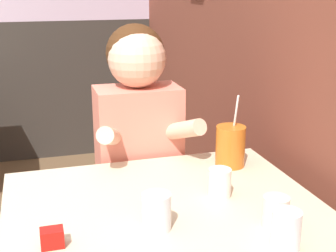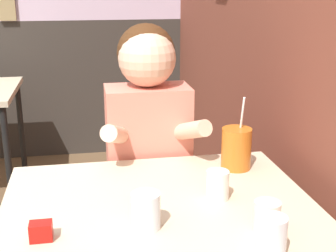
# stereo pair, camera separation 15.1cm
# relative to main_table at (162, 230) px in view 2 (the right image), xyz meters

# --- Properties ---
(main_table) EXTENTS (0.97, 0.89, 0.72)m
(main_table) POSITION_rel_main_table_xyz_m (0.00, 0.00, 0.00)
(main_table) COLOR beige
(main_table) RESTS_ON ground_plane
(person_seated) EXTENTS (0.42, 0.42, 1.23)m
(person_seated) POSITION_rel_main_table_xyz_m (0.04, 0.57, 0.02)
(person_seated) COLOR #EA7F6B
(person_seated) RESTS_ON ground_plane
(cocktail_pitcher) EXTENTS (0.11, 0.11, 0.27)m
(cocktail_pitcher) POSITION_rel_main_table_xyz_m (0.33, 0.29, 0.14)
(cocktail_pitcher) COLOR #C6661E
(cocktail_pitcher) RESTS_ON main_table
(glass_near_pitcher) EXTENTS (0.08, 0.08, 0.11)m
(glass_near_pitcher) POSITION_rel_main_table_xyz_m (0.23, -0.28, 0.12)
(glass_near_pitcher) COLOR silver
(glass_near_pitcher) RESTS_ON main_table
(glass_center) EXTENTS (0.07, 0.07, 0.09)m
(glass_center) POSITION_rel_main_table_xyz_m (0.19, 0.06, 0.11)
(glass_center) COLOR silver
(glass_center) RESTS_ON main_table
(glass_far_side) EXTENTS (0.07, 0.07, 0.09)m
(glass_far_side) POSITION_rel_main_table_xyz_m (0.26, -0.17, 0.11)
(glass_far_side) COLOR silver
(glass_far_side) RESTS_ON main_table
(glass_by_brick) EXTENTS (0.08, 0.08, 0.10)m
(glass_by_brick) POSITION_rel_main_table_xyz_m (-0.06, -0.09, 0.12)
(glass_by_brick) COLOR silver
(glass_by_brick) RESTS_ON main_table
(condiment_ketchup) EXTENTS (0.06, 0.04, 0.05)m
(condiment_ketchup) POSITION_rel_main_table_xyz_m (-0.34, -0.10, 0.09)
(condiment_ketchup) COLOR #B7140F
(condiment_ketchup) RESTS_ON main_table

